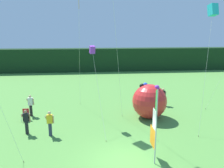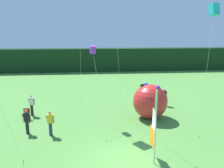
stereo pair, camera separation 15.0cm
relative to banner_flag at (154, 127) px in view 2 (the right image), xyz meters
The scene contains 11 objects.
ground_plane 2.42m from the banner_flag, behind, with size 120.00×120.00×0.00m, color #518E3D.
distant_treeline 28.05m from the banner_flag, 93.08° to the left, with size 80.00×2.40×3.75m, color black.
banner_flag is the anchor object (origin of this frame).
person_near_banner 10.90m from the banner_flag, 137.01° to the left, with size 0.55×0.48×1.72m.
person_mid_field 8.49m from the banner_flag, 151.70° to the left, with size 0.55×0.48×1.66m.
person_far_left 6.91m from the banner_flag, 148.63° to the left, with size 0.55×0.48×1.66m.
person_far_right 9.64m from the banner_flag, 69.48° to the left, with size 0.55×0.48×1.59m.
inflatable_balloon 6.23m from the banner_flag, 77.59° to the left, with size 2.66×2.66×2.71m.
folding_chair 10.46m from the banner_flag, 141.57° to the left, with size 0.51×0.51×0.89m.
kite_cyan_box_0 9.29m from the banner_flag, 43.23° to the left, with size 1.75×2.72×8.45m.
kite_purple_box_5 7.60m from the banner_flag, 116.09° to the left, with size 0.94×4.06×5.63m.
Camera 2 is at (-1.57, -10.83, 6.71)m, focal length 37.44 mm.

